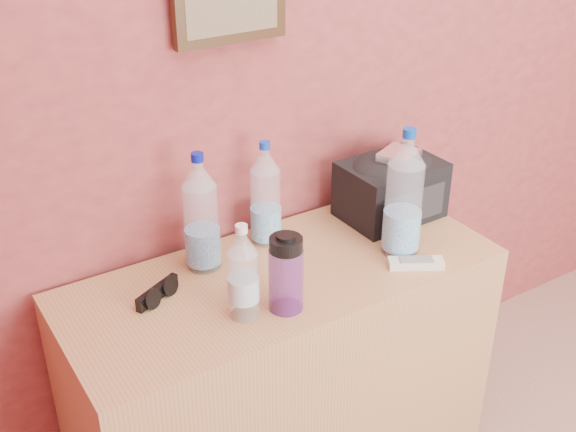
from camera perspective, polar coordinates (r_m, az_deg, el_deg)
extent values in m
cube|color=#A67A53|center=(2.11, -0.42, -12.75)|extent=(1.16, 0.48, 0.73)
cylinder|color=white|center=(1.85, -6.87, -0.22)|extent=(0.09, 0.09, 0.28)
cylinder|color=#09149B|center=(1.78, -7.19, 4.64)|extent=(0.03, 0.03, 0.02)
cylinder|color=silver|center=(1.96, -1.79, 1.35)|extent=(0.08, 0.08, 0.26)
cylinder|color=#113DAE|center=(1.89, -1.86, 5.62)|extent=(0.03, 0.03, 0.02)
cylinder|color=#CAE7F6|center=(1.92, 9.13, 1.23)|extent=(0.10, 0.10, 0.31)
cylinder|color=#0B3EB1|center=(1.84, 9.58, 6.48)|extent=(0.03, 0.03, 0.02)
cylinder|color=white|center=(1.68, -3.57, -4.87)|extent=(0.07, 0.07, 0.21)
cylinder|color=silver|center=(1.61, -3.71, -1.02)|extent=(0.03, 0.03, 0.02)
cylinder|color=#672788|center=(1.71, -0.16, -5.04)|extent=(0.08, 0.08, 0.16)
cylinder|color=black|center=(1.66, -0.17, -2.11)|extent=(0.08, 0.08, 0.04)
cube|color=beige|center=(1.93, 10.08, -3.69)|extent=(0.15, 0.11, 0.02)
cube|color=white|center=(2.07, 8.78, 4.78)|extent=(0.14, 0.13, 0.02)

